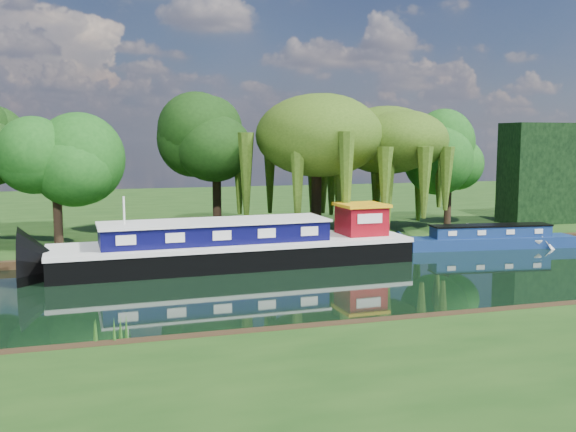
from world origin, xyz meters
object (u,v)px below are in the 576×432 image
object	(u,v)px
white_cruiser	(539,248)
narrowboat	(490,239)
red_dinghy	(242,267)
dutch_barge	(238,247)

from	to	relation	value
white_cruiser	narrowboat	bearing A→B (deg)	64.84
narrowboat	red_dinghy	size ratio (longest dim) A/B	4.05
dutch_barge	red_dinghy	bearing A→B (deg)	-79.07
dutch_barge	red_dinghy	size ratio (longest dim) A/B	7.17
red_dinghy	narrowboat	bearing A→B (deg)	-77.04
dutch_barge	red_dinghy	world-z (taller)	dutch_barge
narrowboat	red_dinghy	distance (m)	17.26
narrowboat	white_cruiser	bearing A→B (deg)	-8.25
dutch_barge	white_cruiser	distance (m)	20.50
dutch_barge	white_cruiser	size ratio (longest dim) A/B	8.25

